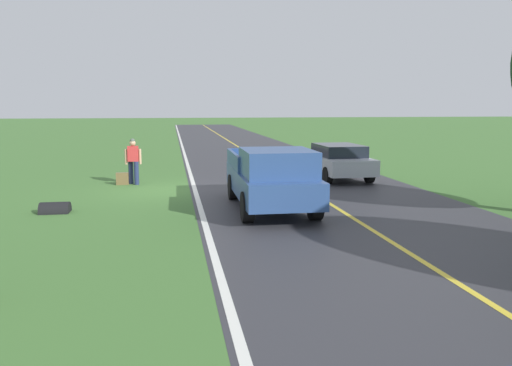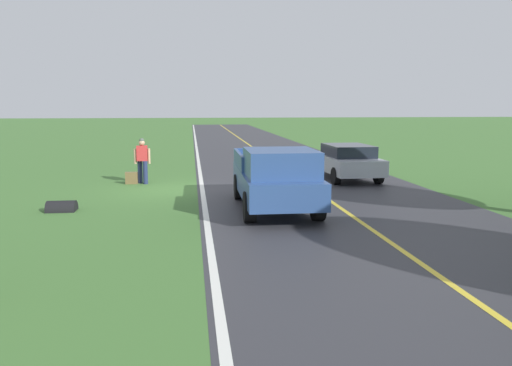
{
  "view_description": "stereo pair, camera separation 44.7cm",
  "coord_description": "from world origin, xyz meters",
  "px_view_note": "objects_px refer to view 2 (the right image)",
  "views": [
    {
      "loc": [
        -0.18,
        18.25,
        3.01
      ],
      "look_at": [
        -2.07,
        6.86,
        1.25
      ],
      "focal_mm": 36.07,
      "sensor_mm": 36.0,
      "label": 1
    },
    {
      "loc": [
        -0.63,
        18.32,
        3.01
      ],
      "look_at": [
        -2.07,
        6.86,
        1.25
      ],
      "focal_mm": 36.07,
      "sensor_mm": 36.0,
      "label": 2
    }
  ],
  "objects_px": {
    "pickup_truck_passing": "(276,177)",
    "sedan_near_oncoming": "(347,161)",
    "hitchhiker_walking": "(142,158)",
    "suitcase_carried": "(132,178)"
  },
  "relations": [
    {
      "from": "hitchhiker_walking",
      "to": "suitcase_carried",
      "type": "height_order",
      "value": "hitchhiker_walking"
    },
    {
      "from": "suitcase_carried",
      "to": "pickup_truck_passing",
      "type": "xyz_separation_m",
      "value": [
        -4.67,
        5.57,
        0.74
      ]
    },
    {
      "from": "suitcase_carried",
      "to": "pickup_truck_passing",
      "type": "distance_m",
      "value": 7.3
    },
    {
      "from": "sedan_near_oncoming",
      "to": "hitchhiker_walking",
      "type": "bearing_deg",
      "value": 1.19
    },
    {
      "from": "pickup_truck_passing",
      "to": "sedan_near_oncoming",
      "type": "xyz_separation_m",
      "value": [
        -3.88,
        -5.81,
        -0.21
      ]
    },
    {
      "from": "suitcase_carried",
      "to": "sedan_near_oncoming",
      "type": "height_order",
      "value": "sedan_near_oncoming"
    },
    {
      "from": "hitchhiker_walking",
      "to": "pickup_truck_passing",
      "type": "distance_m",
      "value": 7.07
    },
    {
      "from": "suitcase_carried",
      "to": "hitchhiker_walking",
      "type": "bearing_deg",
      "value": 100.86
    },
    {
      "from": "suitcase_carried",
      "to": "sedan_near_oncoming",
      "type": "relative_size",
      "value": 0.1
    },
    {
      "from": "suitcase_carried",
      "to": "pickup_truck_passing",
      "type": "bearing_deg",
      "value": 40.17
    }
  ]
}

